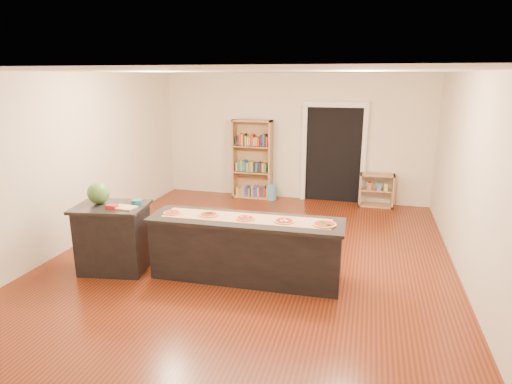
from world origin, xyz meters
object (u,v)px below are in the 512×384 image
(watermelon, at_px, (98,193))
(bookshelf, at_px, (252,159))
(side_counter, at_px, (114,238))
(kitchen_island, at_px, (246,249))
(low_shelf, at_px, (377,190))
(waste_bin, at_px, (272,192))

(watermelon, bearing_deg, bookshelf, 75.09)
(side_counter, bearing_deg, kitchen_island, -2.84)
(side_counter, xyz_separation_m, watermelon, (-0.21, 0.04, 0.64))
(side_counter, bearing_deg, watermelon, 158.66)
(kitchen_island, distance_m, bookshelf, 4.16)
(kitchen_island, height_order, bookshelf, bookshelf)
(low_shelf, height_order, watermelon, watermelon)
(bookshelf, bearing_deg, watermelon, -104.91)
(side_counter, distance_m, watermelon, 0.67)
(low_shelf, bearing_deg, watermelon, -132.89)
(low_shelf, bearing_deg, waste_bin, -178.44)
(kitchen_island, height_order, waste_bin, kitchen_island)
(side_counter, distance_m, bookshelf, 4.34)
(side_counter, relative_size, bookshelf, 0.55)
(waste_bin, bearing_deg, kitchen_island, -82.27)
(kitchen_island, xyz_separation_m, side_counter, (-1.92, -0.22, 0.05))
(kitchen_island, xyz_separation_m, waste_bin, (-0.54, 3.96, -0.27))
(kitchen_island, bearing_deg, bookshelf, 102.52)
(low_shelf, distance_m, watermelon, 5.77)
(bookshelf, distance_m, watermelon, 4.34)
(kitchen_island, xyz_separation_m, bookshelf, (-1.01, 4.01, 0.46))
(bookshelf, relative_size, low_shelf, 2.49)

